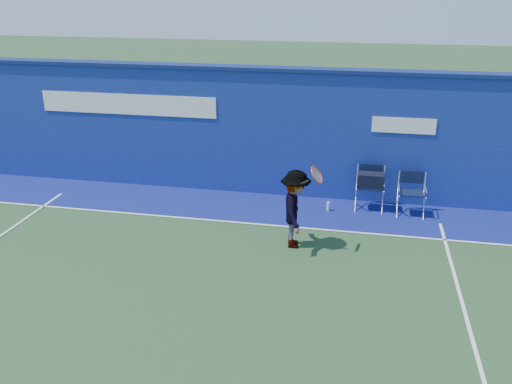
% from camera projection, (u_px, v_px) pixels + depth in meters
% --- Properties ---
extents(ground, '(80.00, 80.00, 0.00)m').
position_uv_depth(ground, '(184.00, 302.00, 8.92)').
color(ground, '#284726').
rests_on(ground, ground).
extents(stadium_wall, '(24.00, 0.50, 3.08)m').
position_uv_depth(stadium_wall, '(249.00, 130.00, 13.10)').
color(stadium_wall, navy).
rests_on(stadium_wall, ground).
extents(out_of_bounds_strip, '(24.00, 1.80, 0.01)m').
position_uv_depth(out_of_bounds_strip, '(239.00, 206.00, 12.66)').
color(out_of_bounds_strip, navy).
rests_on(out_of_bounds_strip, ground).
extents(court_lines, '(24.00, 12.00, 0.01)m').
position_uv_depth(court_lines, '(195.00, 283.00, 9.47)').
color(court_lines, white).
rests_on(court_lines, out_of_bounds_strip).
extents(directors_chair_left, '(0.60, 0.54, 1.01)m').
position_uv_depth(directors_chair_left, '(370.00, 192.00, 12.38)').
color(directors_chair_left, silver).
rests_on(directors_chair_left, ground).
extents(directors_chair_right, '(0.57, 0.51, 0.96)m').
position_uv_depth(directors_chair_right, '(411.00, 202.00, 12.14)').
color(directors_chair_right, silver).
rests_on(directors_chair_right, ground).
extents(water_bottle, '(0.07, 0.07, 0.22)m').
position_uv_depth(water_bottle, '(328.00, 206.00, 12.39)').
color(water_bottle, silver).
rests_on(water_bottle, ground).
extents(tennis_player, '(0.91, 1.10, 1.73)m').
position_uv_depth(tennis_player, '(295.00, 209.00, 10.53)').
color(tennis_player, '#EA4738').
rests_on(tennis_player, ground).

